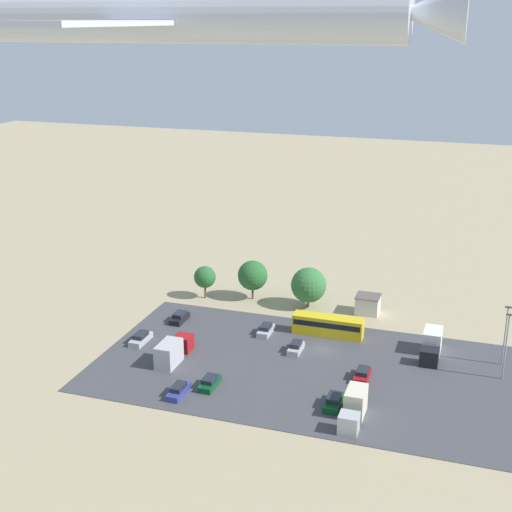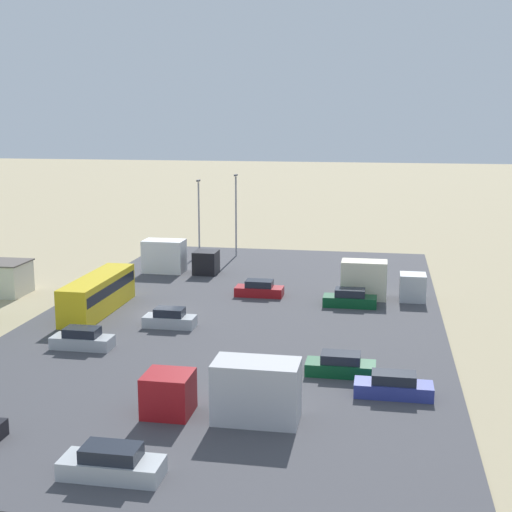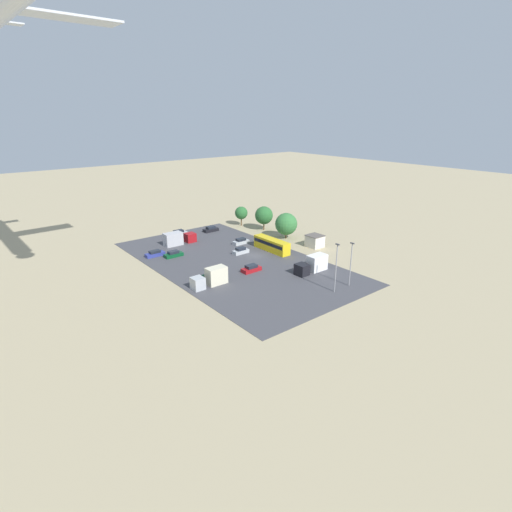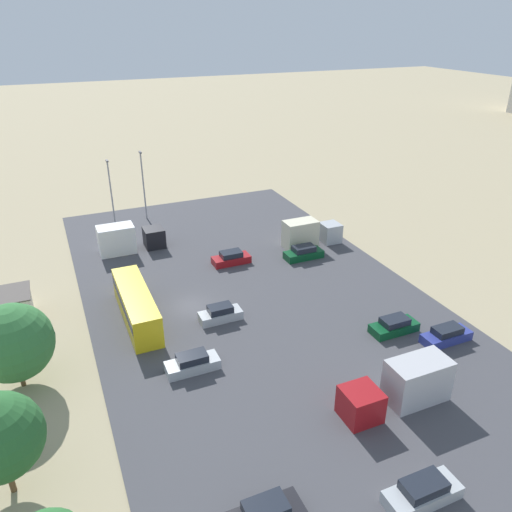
% 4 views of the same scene
% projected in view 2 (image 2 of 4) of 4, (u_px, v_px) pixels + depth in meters
% --- Properties ---
extents(ground_plane, '(400.00, 400.00, 0.00)m').
position_uv_depth(ground_plane, '(160.00, 314.00, 59.85)').
color(ground_plane, tan).
extents(parking_lot_surface, '(60.91, 33.09, 0.08)m').
position_uv_depth(parking_lot_surface, '(238.00, 318.00, 58.68)').
color(parking_lot_surface, '#424247').
rests_on(parking_lot_surface, ground).
extents(shed_building, '(4.02, 3.84, 3.11)m').
position_uv_depth(shed_building, '(6.00, 278.00, 66.18)').
color(shed_building, silver).
rests_on(shed_building, ground).
extents(bus, '(10.96, 2.59, 3.06)m').
position_uv_depth(bus, '(98.00, 293.00, 60.06)').
color(bus, gold).
rests_on(bus, ground).
extents(parked_car_0, '(1.71, 4.06, 1.52)m').
position_uv_depth(parked_car_0, '(170.00, 319.00, 55.93)').
color(parked_car_0, '#ADB2B7').
rests_on(parked_car_0, ground).
extents(parked_car_1, '(1.71, 4.62, 1.45)m').
position_uv_depth(parked_car_1, '(393.00, 386.00, 42.10)').
color(parked_car_1, navy).
rests_on(parked_car_1, ground).
extents(parked_car_2, '(1.90, 4.62, 1.55)m').
position_uv_depth(parked_car_2, '(350.00, 299.00, 61.96)').
color(parked_car_2, '#0C4723').
rests_on(parked_car_2, ground).
extents(parked_car_3, '(1.90, 4.39, 1.48)m').
position_uv_depth(parked_car_3, '(259.00, 289.00, 65.53)').
color(parked_car_3, maroon).
rests_on(parked_car_3, ground).
extents(parked_car_5, '(1.75, 4.37, 1.51)m').
position_uv_depth(parked_car_5, '(82.00, 339.00, 50.83)').
color(parked_car_5, '#ADB2B7').
rests_on(parked_car_5, ground).
extents(parked_car_6, '(1.85, 4.46, 1.43)m').
position_uv_depth(parked_car_6, '(341.00, 366.00, 45.64)').
color(parked_car_6, '#0C4723').
rests_on(parked_car_6, ground).
extents(parked_car_7, '(1.85, 4.77, 1.52)m').
position_uv_depth(parked_car_7, '(112.00, 464.00, 32.70)').
color(parked_car_7, '#ADB2B7').
rests_on(parked_car_7, ground).
extents(parked_truck_0, '(2.58, 7.90, 3.44)m').
position_uv_depth(parked_truck_0, '(176.00, 258.00, 75.10)').
color(parked_truck_0, black).
rests_on(parked_truck_0, ground).
extents(parked_truck_1, '(2.36, 7.52, 3.46)m').
position_uv_depth(parked_truck_1, '(378.00, 282.00, 64.25)').
color(parked_truck_1, '#ADB2B7').
rests_on(parked_truck_1, ground).
extents(parked_truck_2, '(2.55, 8.62, 3.37)m').
position_uv_depth(parked_truck_2, '(231.00, 392.00, 38.82)').
color(parked_truck_2, maroon).
rests_on(parked_truck_2, ground).
extents(light_pole_lot_centre, '(0.90, 0.28, 8.94)m').
position_uv_depth(light_pole_lot_centre, '(199.00, 214.00, 84.01)').
color(light_pole_lot_centre, gray).
rests_on(light_pole_lot_centre, ground).
extents(light_pole_lot_edge, '(0.90, 0.28, 9.63)m').
position_uv_depth(light_pole_lot_edge, '(236.00, 212.00, 83.23)').
color(light_pole_lot_edge, gray).
rests_on(light_pole_lot_edge, ground).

